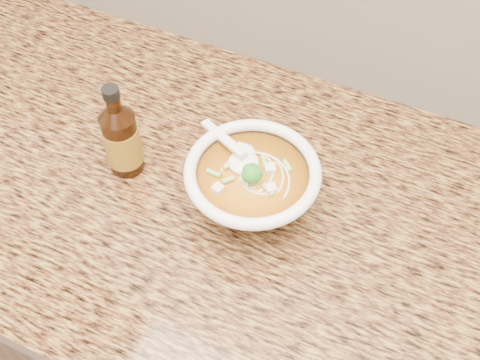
% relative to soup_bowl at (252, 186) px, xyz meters
% --- Properties ---
extents(cabinet, '(4.00, 0.65, 0.86)m').
position_rel_soup_bowl_xyz_m(cabinet, '(0.01, 0.01, -0.52)').
color(cabinet, '#341B0F').
rests_on(cabinet, ground).
extents(counter_slab, '(4.00, 0.68, 0.04)m').
position_rel_soup_bowl_xyz_m(counter_slab, '(0.01, 0.01, -0.07)').
color(counter_slab, olive).
rests_on(counter_slab, cabinet).
extents(soup_bowl, '(0.21, 0.20, 0.11)m').
position_rel_soup_bowl_xyz_m(soup_bowl, '(0.00, 0.00, 0.00)').
color(soup_bowl, white).
rests_on(soup_bowl, counter_slab).
extents(hot_sauce_bottle, '(0.06, 0.06, 0.17)m').
position_rel_soup_bowl_xyz_m(hot_sauce_bottle, '(-0.21, -0.01, 0.02)').
color(hot_sauce_bottle, '#381807').
rests_on(hot_sauce_bottle, counter_slab).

